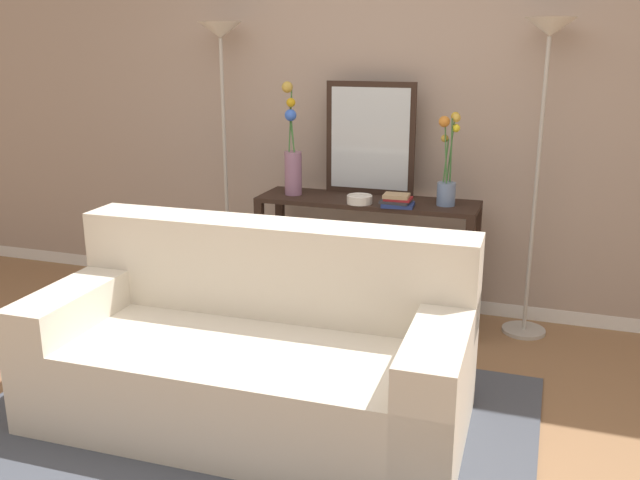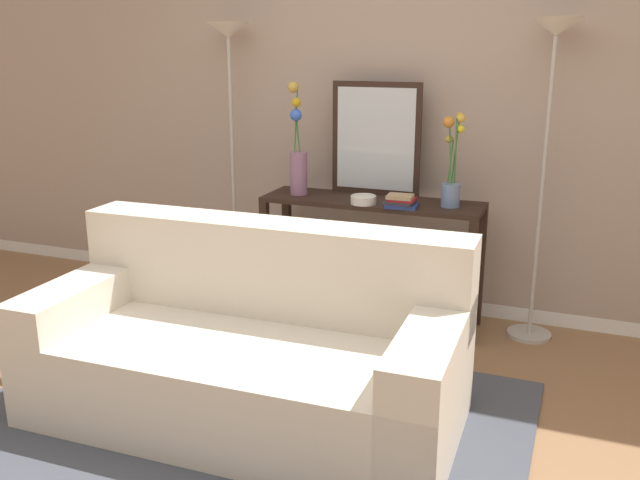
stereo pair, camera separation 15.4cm
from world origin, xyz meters
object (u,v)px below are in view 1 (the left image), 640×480
(console_table, at_px, (367,236))
(floor_lamp_left, at_px, (222,85))
(floor_lamp_right, at_px, (545,92))
(book_stack, at_px, (397,201))
(vase_short_flowers, at_px, (447,172))
(book_row_under_console, at_px, (303,302))
(fruit_bowl, at_px, (360,199))
(couch, at_px, (255,354))
(wall_mirror, at_px, (370,139))
(vase_tall_flowers, at_px, (292,158))

(console_table, distance_m, floor_lamp_left, 1.36)
(floor_lamp_right, bearing_deg, book_stack, -163.58)
(vase_short_flowers, height_order, book_row_under_console, vase_short_flowers)
(fruit_bowl, bearing_deg, floor_lamp_right, 12.78)
(console_table, xyz_separation_m, floor_lamp_left, (-1.01, 0.10, 0.90))
(floor_lamp_left, relative_size, book_stack, 9.23)
(couch, relative_size, book_row_under_console, 7.62)
(console_table, bearing_deg, wall_mirror, 101.70)
(floor_lamp_left, height_order, vase_short_flowers, floor_lamp_left)
(couch, relative_size, wall_mirror, 2.85)
(wall_mirror, height_order, fruit_bowl, wall_mirror)
(vase_short_flowers, relative_size, book_row_under_console, 2.09)
(fruit_bowl, xyz_separation_m, book_row_under_console, (-0.42, 0.13, -0.76))
(wall_mirror, height_order, book_stack, wall_mirror)
(console_table, height_order, fruit_bowl, fruit_bowl)
(floor_lamp_left, bearing_deg, console_table, -5.62)
(wall_mirror, bearing_deg, console_table, -78.30)
(console_table, relative_size, vase_tall_flowers, 1.94)
(floor_lamp_right, height_order, vase_tall_flowers, floor_lamp_right)
(floor_lamp_right, relative_size, wall_mirror, 2.64)
(console_table, xyz_separation_m, book_row_under_console, (-0.43, -0.00, -0.49))
(book_row_under_console, bearing_deg, floor_lamp_right, 4.04)
(console_table, bearing_deg, floor_lamp_left, 174.38)
(console_table, relative_size, floor_lamp_right, 0.74)
(wall_mirror, relative_size, book_stack, 3.51)
(wall_mirror, height_order, book_row_under_console, wall_mirror)
(console_table, relative_size, book_stack, 6.80)
(console_table, height_order, vase_short_flowers, vase_short_flowers)
(couch, bearing_deg, fruit_bowl, 82.29)
(couch, xyz_separation_m, floor_lamp_left, (-0.84, 1.42, 1.14))
(wall_mirror, xyz_separation_m, vase_tall_flowers, (-0.45, -0.18, -0.12))
(console_table, bearing_deg, floor_lamp_right, 5.80)
(vase_short_flowers, bearing_deg, vase_tall_flowers, -179.26)
(floor_lamp_right, distance_m, fruit_bowl, 1.20)
(console_table, height_order, book_stack, book_stack)
(vase_tall_flowers, bearing_deg, floor_lamp_right, 4.67)
(couch, distance_m, console_table, 1.35)
(console_table, bearing_deg, vase_tall_flowers, -177.65)
(floor_lamp_right, relative_size, book_row_under_console, 7.06)
(floor_lamp_right, xyz_separation_m, vase_tall_flowers, (-1.47, -0.12, -0.43))
(couch, relative_size, fruit_bowl, 13.03)
(console_table, bearing_deg, couch, -97.60)
(book_stack, bearing_deg, couch, -108.12)
(console_table, relative_size, floor_lamp_left, 0.74)
(floor_lamp_right, bearing_deg, vase_short_flowers, -167.89)
(couch, bearing_deg, console_table, 82.40)
(couch, height_order, wall_mirror, wall_mirror)
(wall_mirror, xyz_separation_m, book_row_under_console, (-0.40, -0.16, -1.08))
(couch, height_order, book_stack, couch)
(vase_tall_flowers, height_order, fruit_bowl, vase_tall_flowers)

